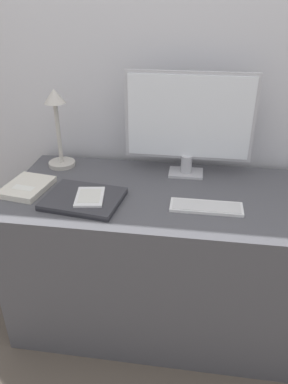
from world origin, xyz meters
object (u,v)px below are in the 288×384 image
at_px(laptop, 84,199).
at_px(desk_lamp, 57,122).
at_px(notebook, 27,187).
at_px(monitor, 189,121).
at_px(keyboard, 206,207).
at_px(ereader, 90,197).

xyz_separation_m(laptop, desk_lamp, (-0.21, 0.33, 0.21)).
height_order(laptop, notebook, notebook).
distance_m(desk_lamp, notebook, 0.34).
relative_size(monitor, laptop, 1.70).
distance_m(monitor, laptop, 0.57).
bearing_deg(keyboard, laptop, -178.04).
bearing_deg(ereader, laptop, 163.87).
bearing_deg(laptop, monitor, 38.42).
distance_m(keyboard, laptop, 0.50).
xyz_separation_m(monitor, notebook, (-0.68, -0.26, -0.24)).
relative_size(keyboard, ereader, 1.68).
xyz_separation_m(ereader, desk_lamp, (-0.24, 0.34, 0.19)).
bearing_deg(keyboard, desk_lamp, 156.30).
distance_m(monitor, ereader, 0.55).
distance_m(ereader, desk_lamp, 0.46).
height_order(monitor, notebook, monitor).
xyz_separation_m(keyboard, desk_lamp, (-0.71, 0.31, 0.22)).
relative_size(ereader, desk_lamp, 0.46).
distance_m(keyboard, desk_lamp, 0.81).
relative_size(monitor, ereader, 3.31).
bearing_deg(monitor, ereader, -138.69).
distance_m(monitor, keyboard, 0.41).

